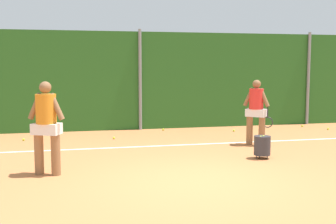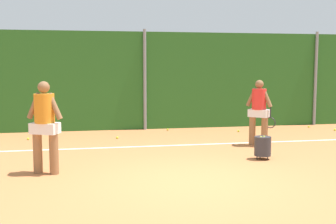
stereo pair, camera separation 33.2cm
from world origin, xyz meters
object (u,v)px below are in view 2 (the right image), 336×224
Objects in this scene: player_foreground_near at (45,122)px; tennis_ball_4 at (117,138)px; ball_hopper at (263,146)px; tennis_ball_1 at (335,130)px; tennis_ball_0 at (238,131)px; tennis_ball_6 at (309,127)px; tennis_ball_3 at (168,129)px; tennis_ball_2 at (28,139)px; player_midcourt at (259,109)px.

player_foreground_near reaches higher than tennis_ball_4.
tennis_ball_1 is (3.86, 3.42, -0.26)m from ball_hopper.
tennis_ball_6 is at bearing 9.92° from tennis_ball_0.
tennis_ball_3 is at bearing 36.58° from tennis_ball_4.
player_foreground_near is at bearing -149.82° from tennis_ball_6.
player_foreground_near is at bearing -174.86° from ball_hopper.
tennis_ball_1 is 1.00× the size of tennis_ball_2.
player_foreground_near is 26.46× the size of tennis_ball_4.
player_midcourt is at bearing -137.20° from tennis_ball_6.
player_midcourt is at bearing -57.89° from tennis_ball_3.
tennis_ball_2 is (-0.84, 3.88, -0.95)m from player_foreground_near.
tennis_ball_6 is (7.93, 4.61, -0.95)m from player_foreground_near.
tennis_ball_0 and tennis_ball_1 have the same top height.
tennis_ball_3 is at bearing 177.04° from tennis_ball_6.
ball_hopper is at bearing -102.20° from tennis_ball_0.
player_midcourt is 25.34× the size of tennis_ball_0.
tennis_ball_1 is 1.00× the size of tennis_ball_6.
tennis_ball_6 is at bearing 119.93° from tennis_ball_1.
tennis_ball_3 is 2.07m from tennis_ball_4.
tennis_ball_4 is at bearing -162.57° from player_midcourt.
tennis_ball_1 is at bearing -11.30° from tennis_ball_3.
player_foreground_near reaches higher than tennis_ball_1.
tennis_ball_4 is (-6.80, -0.21, 0.00)m from tennis_ball_1.
player_midcourt is at bearing 70.65° from ball_hopper.
tennis_ball_1 is 1.00× the size of tennis_ball_3.
player_midcourt is 4.01m from tennis_ball_6.
tennis_ball_2 is (-5.90, 1.93, -0.90)m from player_midcourt.
tennis_ball_6 is at bearing -125.01° from player_foreground_near.
player_midcourt reaches higher than tennis_ball_1.
tennis_ball_3 is (-1.82, 2.90, -0.90)m from player_midcourt.
tennis_ball_4 is 6.43m from tennis_ball_6.
player_foreground_near is at bearing -113.62° from tennis_ball_4.
ball_hopper is 7.78× the size of tennis_ball_3.
player_foreground_near is 3.40× the size of ball_hopper.
tennis_ball_6 is at bearing -2.96° from tennis_ball_3.
tennis_ball_3 is (-5.13, 1.03, 0.00)m from tennis_ball_1.
ball_hopper reaches higher than tennis_ball_0.
tennis_ball_3 is at bearing 168.70° from tennis_ball_1.
tennis_ball_1 and tennis_ball_6 have the same top height.
tennis_ball_6 is at bearing 8.90° from tennis_ball_4.
ball_hopper is at bearing -150.05° from player_foreground_near.
tennis_ball_1 is at bearing 72.32° from player_midcourt.
ball_hopper reaches higher than tennis_ball_1.
tennis_ball_2 and tennis_ball_6 have the same top height.
ball_hopper is 4.36m from tennis_ball_4.
tennis_ball_2 is at bearing 179.66° from tennis_ball_1.
player_foreground_near reaches higher than tennis_ball_2.
ball_hopper is at bearing -32.97° from tennis_ball_2.
player_foreground_near is 26.46× the size of tennis_ball_0.
player_midcourt is at bearing -134.06° from player_foreground_near.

